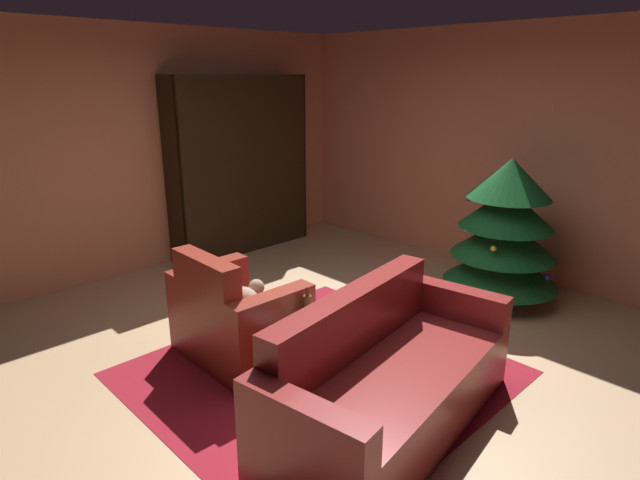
% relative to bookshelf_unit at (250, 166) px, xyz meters
% --- Properties ---
extents(ground_plane, '(6.92, 6.92, 0.00)m').
position_rel_bookshelf_unit_xyz_m(ground_plane, '(2.65, -1.30, -1.06)').
color(ground_plane, tan).
extents(wall_back, '(5.89, 0.06, 2.69)m').
position_rel_bookshelf_unit_xyz_m(wall_back, '(2.65, 1.53, 0.28)').
color(wall_back, tan).
rests_on(wall_back, ground).
extents(wall_left, '(0.06, 5.73, 2.69)m').
position_rel_bookshelf_unit_xyz_m(wall_left, '(-0.26, -1.30, 0.28)').
color(wall_left, tan).
rests_on(wall_left, ground).
extents(area_rug, '(2.36, 2.47, 0.01)m').
position_rel_bookshelf_unit_xyz_m(area_rug, '(2.83, -1.52, -1.06)').
color(area_rug, maroon).
rests_on(area_rug, ground).
extents(bookshelf_unit, '(0.38, 1.87, 2.16)m').
position_rel_bookshelf_unit_xyz_m(bookshelf_unit, '(0.00, 0.00, 0.00)').
color(bookshelf_unit, black).
rests_on(bookshelf_unit, ground).
extents(armchair_red, '(1.03, 0.72, 0.90)m').
position_rel_bookshelf_unit_xyz_m(armchair_red, '(2.19, -1.82, -0.75)').
color(armchair_red, maroon).
rests_on(armchair_red, ground).
extents(couch_red, '(1.08, 2.02, 0.86)m').
position_rel_bookshelf_unit_xyz_m(couch_red, '(3.55, -1.63, -0.76)').
color(couch_red, maroon).
rests_on(couch_red, ground).
extents(coffee_table, '(0.62, 0.62, 0.45)m').
position_rel_bookshelf_unit_xyz_m(coffee_table, '(2.93, -1.60, -0.67)').
color(coffee_table, black).
rests_on(coffee_table, ground).
extents(book_stack_on_table, '(0.23, 0.16, 0.12)m').
position_rel_bookshelf_unit_xyz_m(book_stack_on_table, '(2.95, -1.63, -0.56)').
color(book_stack_on_table, '#3F8053').
rests_on(book_stack_on_table, coffee_table).
extents(bottle_on_table, '(0.06, 0.06, 0.25)m').
position_rel_bookshelf_unit_xyz_m(bottle_on_table, '(2.76, -1.58, -0.52)').
color(bottle_on_table, '#592D17').
rests_on(bottle_on_table, coffee_table).
extents(decorated_tree, '(1.11, 1.11, 1.42)m').
position_rel_bookshelf_unit_xyz_m(decorated_tree, '(3.08, 0.75, -0.35)').
color(decorated_tree, brown).
rests_on(decorated_tree, ground).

